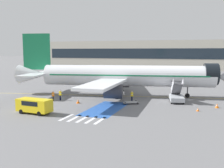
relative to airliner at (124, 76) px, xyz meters
The scene contains 21 objects.
ground_plane 3.95m from the airliner, 40.56° to the left, with size 600.00×600.00×0.00m, color slate.
apron_leadline_yellow 3.99m from the airliner, 11.34° to the left, with size 0.20×76.04×0.01m, color gold.
apron_stand_patch_blue 12.17m from the airliner, 86.76° to the right, with size 4.62×10.95×0.01m, color #2856A8.
apron_walkway_bar_0 18.67m from the airliner, 97.40° to the right, with size 0.44×3.60×0.01m, color silver.
apron_walkway_bar_1 18.56m from the airliner, 93.63° to the right, with size 0.44×3.60×0.01m, color silver.
apron_walkway_bar_2 18.52m from the airliner, 89.84° to the right, with size 0.44×3.60×0.01m, color silver.
apron_walkway_bar_3 18.56m from the airliner, 86.05° to the right, with size 0.44×3.60×0.01m, color silver.
apron_walkway_bar_4 18.68m from the airliner, 82.29° to the right, with size 0.44×3.60×0.01m, color silver.
airliner is the anchor object (origin of this frame).
boarding_stairs_forward 10.90m from the airliner, 14.19° to the right, with size 3.10×5.51×4.23m.
fuel_tanker 19.91m from the airliner, 110.27° to the left, with size 10.85×4.05×3.26m.
service_van_0 19.43m from the airliner, 113.21° to the right, with size 5.08×2.28×2.05m.
baggage_cart 8.23m from the airliner, 64.16° to the right, with size 3.00×2.51×0.87m.
ground_crew_0 4.52m from the airliner, 98.29° to the right, with size 0.42×0.49×1.72m.
ground_crew_1 12.53m from the airliner, 139.75° to the right, with size 0.44×0.24×1.83m.
ground_crew_2 6.00m from the airliner, 57.58° to the right, with size 0.42×0.49×1.78m.
ground_crew_3 13.76m from the airliner, 139.39° to the right, with size 0.46×0.29×1.72m.
traffic_cone_0 16.66m from the airliner, 31.67° to the right, with size 0.43×0.43×0.48m.
traffic_cone_1 11.16m from the airliner, 119.07° to the right, with size 0.62×0.62×0.69m.
traffic_cone_2 17.71m from the airliner, 17.64° to the right, with size 0.59×0.59×0.65m.
terminal_building 79.40m from the airliner, 96.70° to the left, with size 110.00×12.10×13.45m.
Camera 1 is at (14.33, -47.85, 8.68)m, focal length 42.00 mm.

